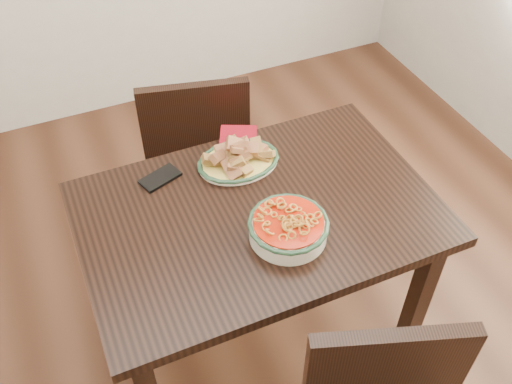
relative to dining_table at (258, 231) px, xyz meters
name	(u,v)px	position (x,y,z in m)	size (l,w,h in m)	color
floor	(244,328)	(-0.04, 0.05, -0.64)	(3.50, 3.50, 0.00)	#381E12
dining_table	(258,231)	(0.00, 0.00, 0.00)	(1.13, 0.75, 0.75)	black
chair_far	(196,148)	(0.00, 0.65, -0.14)	(0.50, 0.50, 0.89)	black
fish_plate	(238,154)	(0.02, 0.23, 0.15)	(0.28, 0.22, 0.11)	white
noodle_bowl	(288,226)	(0.04, -0.14, 0.15)	(0.25, 0.25, 0.08)	#EFE7CA
smartphone	(160,178)	(-0.25, 0.26, 0.11)	(0.13, 0.07, 0.01)	black
napkin	(238,136)	(0.08, 0.36, 0.11)	(0.13, 0.11, 0.01)	maroon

